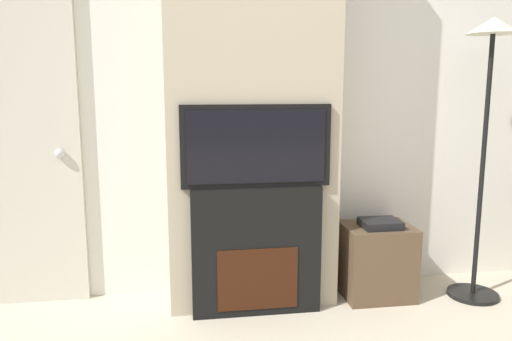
# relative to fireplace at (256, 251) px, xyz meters

# --- Properties ---
(wall_back) EXTENTS (6.00, 0.06, 2.70)m
(wall_back) POSITION_rel_fireplace_xyz_m (0.00, 0.42, 0.96)
(wall_back) COLOR silver
(wall_back) RESTS_ON ground_plane
(chimney_breast) EXTENTS (1.04, 0.39, 2.70)m
(chimney_breast) POSITION_rel_fireplace_xyz_m (0.00, 0.20, 0.96)
(chimney_breast) COLOR tan
(chimney_breast) RESTS_ON ground_plane
(fireplace) EXTENTS (0.78, 0.15, 0.79)m
(fireplace) POSITION_rel_fireplace_xyz_m (0.00, 0.00, 0.00)
(fireplace) COLOR black
(fireplace) RESTS_ON ground_plane
(television) EXTENTS (0.89, 0.07, 0.49)m
(television) POSITION_rel_fireplace_xyz_m (0.00, -0.00, 0.64)
(television) COLOR black
(television) RESTS_ON fireplace
(floor_lamp) EXTENTS (0.32, 0.32, 1.79)m
(floor_lamp) POSITION_rel_fireplace_xyz_m (1.46, 0.00, 0.94)
(floor_lamp) COLOR black
(floor_lamp) RESTS_ON ground_plane
(media_stand) EXTENTS (0.44, 0.37, 0.53)m
(media_stand) POSITION_rel_fireplace_xyz_m (0.82, 0.11, -0.14)
(media_stand) COLOR brown
(media_stand) RESTS_ON ground_plane
(entry_door) EXTENTS (0.82, 0.09, 2.02)m
(entry_door) POSITION_rel_fireplace_xyz_m (-1.46, 0.36, 0.62)
(entry_door) COLOR beige
(entry_door) RESTS_ON ground_plane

